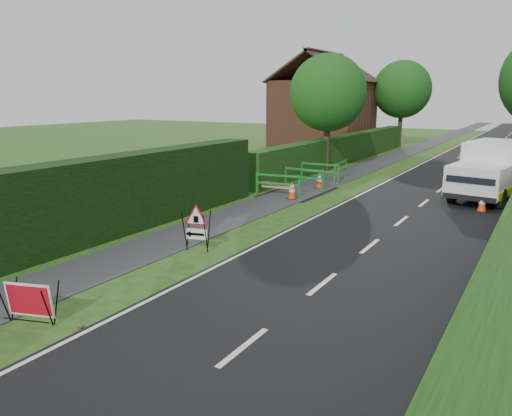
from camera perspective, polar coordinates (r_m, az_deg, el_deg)
The scene contains 23 objects.
ground at distance 12.29m, azimuth -5.18°, elevation -8.01°, with size 120.00×120.00×0.00m, color #224614.
road_surface at distance 44.70m, azimuth 25.18°, elevation 5.98°, with size 6.00×90.00×0.02m, color black.
footpath at distance 45.55m, azimuth 18.27°, elevation 6.65°, with size 2.00×90.00×0.02m, color #2D2D30.
hedge_west_near at distance 15.61m, azimuth -20.28°, elevation -4.22°, with size 1.10×18.00×2.50m, color black.
hedge_west_far at distance 33.70m, azimuth 10.00°, elevation 5.15°, with size 1.00×24.00×1.80m, color #14380F.
house_west at distance 42.74m, azimuth 7.68°, elevation 10.70°, with size 7.50×7.40×7.88m.
tree_nw at distance 29.56m, azimuth 8.24°, elevation 12.89°, with size 4.40×4.40×6.70m.
tree_fw at distance 44.75m, azimuth 16.37°, elevation 12.87°, with size 4.80×4.80×7.24m.
red_rect_sign at distance 10.70m, azimuth -24.48°, elevation -9.64°, with size 1.10×0.86×0.83m.
triangle_sign at distance 14.13m, azimuth -6.97°, elevation -1.86°, with size 0.97×0.97×1.15m.
works_van at distance 23.44m, azimuth 25.27°, elevation 4.02°, with size 2.82×5.54×2.42m.
traffic_cone_0 at distance 20.84m, azimuth 24.45°, elevation 0.66°, with size 0.38×0.38×0.79m.
traffic_cone_1 at distance 23.70m, azimuth 25.55°, elevation 1.90°, with size 0.38×0.38×0.79m.
traffic_cone_2 at distance 25.81m, azimuth 26.18°, elevation 2.63°, with size 0.38×0.38×0.79m.
traffic_cone_3 at distance 21.33m, azimuth 4.14°, elevation 2.04°, with size 0.38×0.38×0.79m.
traffic_cone_4 at distance 24.03m, azimuth 7.27°, elevation 3.18°, with size 0.38×0.38×0.79m.
ped_barrier_0 at distance 21.91m, azimuth 2.47°, elevation 2.98°, with size 2.09×0.62×1.00m.
ped_barrier_1 at distance 23.79m, azimuth 5.54°, elevation 3.71°, with size 2.07×0.41×1.00m.
ped_barrier_2 at distance 25.72m, azimuth 7.32°, elevation 4.34°, with size 2.07×0.43×1.00m.
ped_barrier_3 at distance 26.38m, azimuth 9.64°, elevation 4.48°, with size 0.52×2.08×1.00m.
redwhite_plank at distance 22.18m, azimuth 2.40°, elevation 1.45°, with size 1.50×0.04×0.25m, color red.
litter_can at distance 10.35m, azimuth -19.43°, elevation -12.83°, with size 0.07×0.07×0.12m, color #BF7F4C.
hatchback_car at distance 36.33m, azimuth 24.12°, elevation 5.84°, with size 1.58×3.93×1.34m, color silver.
Camera 1 is at (6.78, -9.28, 4.34)m, focal length 35.00 mm.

